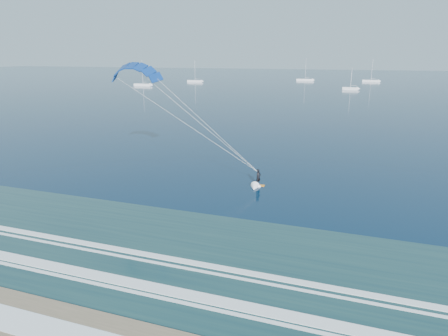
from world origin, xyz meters
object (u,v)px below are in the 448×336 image
at_px(sailboat_2, 305,80).
at_px(sailboat_4, 371,81).
at_px(sailboat_1, 195,81).
at_px(sailboat_0, 143,85).
at_px(sailboat_3, 350,88).
at_px(kitesurfer_rig, 193,118).

relative_size(sailboat_2, sailboat_4, 1.05).
xyz_separation_m(sailboat_1, sailboat_2, (59.18, 34.74, 0.01)).
distance_m(sailboat_0, sailboat_3, 102.82).
bearing_deg(sailboat_4, sailboat_1, -159.06).
height_order(sailboat_3, sailboat_4, sailboat_4).
relative_size(sailboat_0, sailboat_3, 1.31).
relative_size(kitesurfer_rig, sailboat_1, 1.61).
height_order(sailboat_1, sailboat_2, sailboat_2).
relative_size(sailboat_1, sailboat_3, 1.26).
distance_m(sailboat_2, sailboat_4, 38.69).
xyz_separation_m(kitesurfer_rig, sailboat_1, (-76.61, 176.85, -7.52)).
bearing_deg(sailboat_1, sailboat_0, -110.29).
bearing_deg(sailboat_2, kitesurfer_rig, -85.29).
bearing_deg(sailboat_4, sailboat_3, -98.13).
bearing_deg(sailboat_1, sailboat_2, 30.42).
xyz_separation_m(sailboat_1, sailboat_4, (97.77, 37.41, 0.00)).
distance_m(sailboat_2, sailboat_3, 67.18).
xyz_separation_m(kitesurfer_rig, sailboat_3, (12.15, 151.28, -7.53)).
bearing_deg(kitesurfer_rig, sailboat_4, 84.36).
bearing_deg(sailboat_1, kitesurfer_rig, -66.58).
bearing_deg(sailboat_0, sailboat_4, 33.58).
bearing_deg(sailboat_1, sailboat_3, -16.07).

